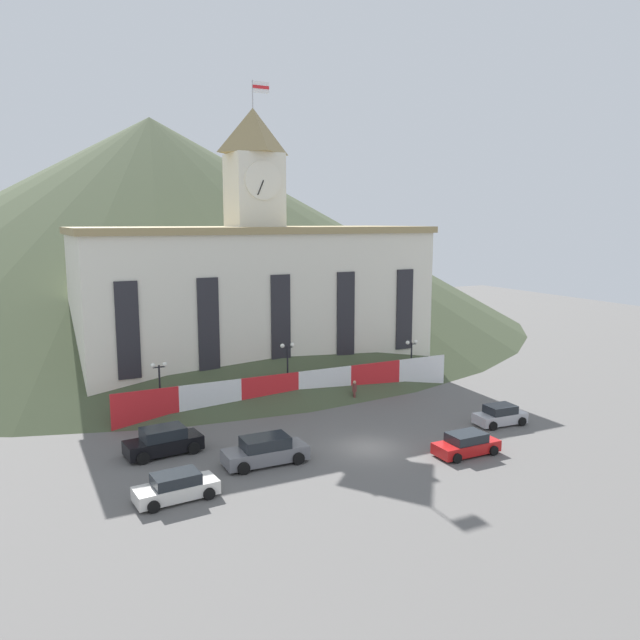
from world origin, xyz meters
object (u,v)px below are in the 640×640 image
Objects in this scene: car_black_suv at (163,442)px; car_silver_hatch at (500,416)px; street_lamp_left at (411,352)px; street_lamp_far_left at (159,378)px; street_lamp_center at (288,360)px; car_white_taxi at (176,487)px; car_gray_pickup at (265,451)px; pedestrian at (354,390)px; car_red_sedan at (466,444)px.

car_black_suv reaches higher than car_silver_hatch.
street_lamp_left is 12.61m from car_silver_hatch.
street_lamp_far_left reaches higher than street_lamp_left.
car_white_taxi is (-12.90, -14.10, -3.00)m from street_lamp_center.
street_lamp_center is 12.48m from street_lamp_left.
car_silver_hatch is at bearing -46.10° from street_lamp_center.
street_lamp_far_left reaches higher than car_white_taxi.
car_gray_pickup is at bearing -148.86° from street_lamp_left.
street_lamp_center reaches higher than car_gray_pickup.
street_lamp_center is at bearing 10.09° from pedestrian.
street_lamp_left is 0.80× the size of car_gray_pickup.
car_silver_hatch is at bearing 30.40° from car_red_sedan.
street_lamp_center is at bearing 109.70° from car_red_sedan.
pedestrian is (15.83, -2.07, -2.39)m from street_lamp_far_left.
car_red_sedan is (5.66, -15.98, -3.02)m from street_lamp_center.
car_black_suv is 1.26× the size of car_silver_hatch.
car_gray_pickup is 13.07m from car_red_sedan.
car_black_suv is at bearing 153.28° from car_red_sedan.
street_lamp_left is 17.55m from car_red_sedan.
street_lamp_left is 2.41× the size of pedestrian.
car_white_taxi is at bearing 65.19° from pedestrian.
car_black_suv is 24.45m from car_silver_hatch.
car_gray_pickup is at bearing -71.07° from street_lamp_far_left.
street_lamp_far_left is 14.54m from car_white_taxi.
car_silver_hatch is 2.27× the size of pedestrian.
car_silver_hatch is 0.87× the size of car_white_taxi.
car_red_sedan is (17.64, -8.95, -0.16)m from car_black_suv.
street_lamp_far_left is at bearing -106.56° from car_black_suv.
street_lamp_center is 17.22m from car_red_sedan.
car_silver_hatch is 12.25m from pedestrian.
pedestrian is (5.24, -2.07, -2.73)m from street_lamp_center.
street_lamp_far_left reaches higher than car_red_sedan.
street_lamp_center is 0.95× the size of car_gray_pickup.
car_black_suv is at bearing -39.12° from car_gray_pickup.
pedestrian is at bearing -21.55° from street_lamp_center.
street_lamp_far_left is 25.79m from car_silver_hatch.
car_white_taxi is at bearing 174.42° from car_red_sedan.
street_lamp_far_left is 10.59m from street_lamp_center.
street_lamp_center is 13.61m from car_gray_pickup.
car_silver_hatch is at bearing -92.67° from street_lamp_left.
pedestrian is (11.87, 9.46, 0.15)m from car_gray_pickup.
pedestrian reaches higher than car_white_taxi.
street_lamp_center is 1.00× the size of car_black_suv.
car_gray_pickup is at bearing 134.51° from car_black_suv.
car_white_taxi is at bearing 7.96° from car_silver_hatch.
car_silver_hatch is at bearing 162.05° from car_black_suv.
street_lamp_center is 14.18m from car_black_suv.
car_black_suv is 6.99m from car_gray_pickup.
street_lamp_far_left is at bearing 180.00° from street_lamp_left.
car_white_taxi is 2.62× the size of pedestrian.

